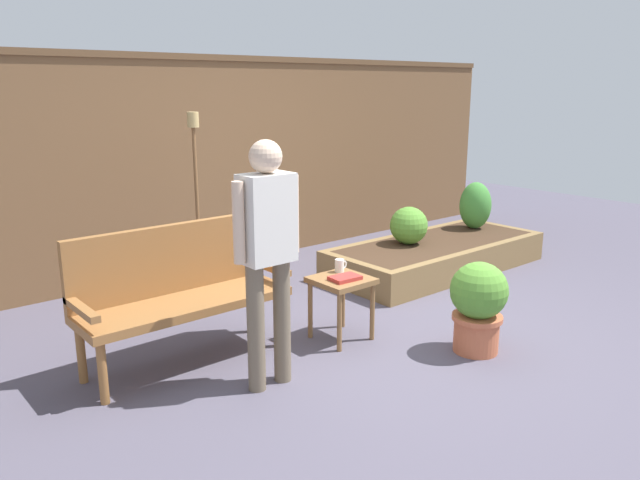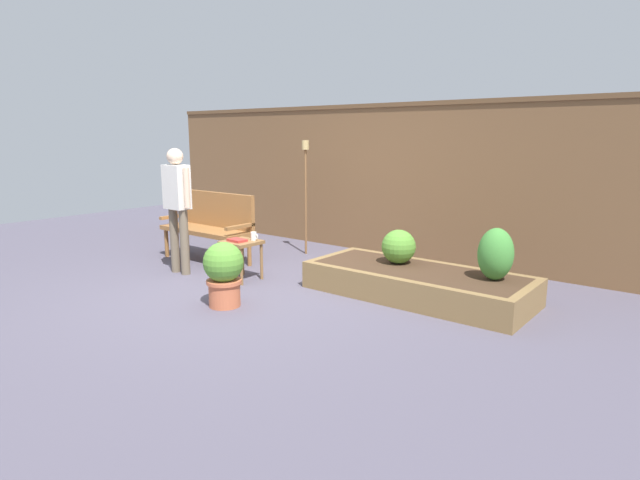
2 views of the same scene
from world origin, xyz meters
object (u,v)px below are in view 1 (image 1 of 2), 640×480
at_px(side_table, 341,288).
at_px(book_on_table, 345,278).
at_px(shrub_near_bench, 409,226).
at_px(garden_bench, 178,284).
at_px(cup_on_table, 340,266).
at_px(shrub_far_corner, 475,205).
at_px(person_by_bench, 267,244).
at_px(potted_boxwood, 478,303).
at_px(tiki_torch, 195,172).

distance_m(side_table, book_on_table, 0.11).
bearing_deg(shrub_near_bench, garden_bench, -172.15).
height_order(book_on_table, shrub_near_bench, shrub_near_bench).
distance_m(cup_on_table, shrub_near_bench, 1.72).
bearing_deg(shrub_far_corner, side_table, -163.18).
bearing_deg(person_by_bench, cup_on_table, 22.28).
distance_m(side_table, potted_boxwood, 0.99).
height_order(side_table, shrub_near_bench, shrub_near_bench).
distance_m(garden_bench, book_on_table, 1.19).
bearing_deg(garden_bench, person_by_bench, -71.02).
relative_size(tiki_torch, person_by_bench, 1.05).
distance_m(potted_boxwood, person_by_bench, 1.63).
xyz_separation_m(garden_bench, shrub_near_bench, (2.75, 0.38, -0.05)).
distance_m(garden_bench, tiki_torch, 1.48).
bearing_deg(shrub_near_bench, person_by_bench, -156.37).
distance_m(shrub_near_bench, shrub_far_corner, 1.10).
relative_size(side_table, tiki_torch, 0.29).
bearing_deg(book_on_table, cup_on_table, 62.86).
height_order(cup_on_table, shrub_near_bench, shrub_near_bench).
bearing_deg(tiki_torch, cup_on_table, -74.41).
bearing_deg(side_table, tiki_torch, 101.28).
height_order(cup_on_table, tiki_torch, tiki_torch).
xyz_separation_m(garden_bench, tiki_torch, (0.78, 1.11, 0.59)).
bearing_deg(potted_boxwood, shrub_far_corner, 36.93).
bearing_deg(side_table, shrub_far_corner, 16.82).
bearing_deg(tiki_torch, book_on_table, -79.54).
bearing_deg(potted_boxwood, cup_on_table, 118.49).
distance_m(shrub_far_corner, tiki_torch, 3.21).
height_order(shrub_near_bench, shrub_far_corner, shrub_far_corner).
bearing_deg(shrub_near_bench, shrub_far_corner, 0.00).
relative_size(shrub_far_corner, person_by_bench, 0.34).
relative_size(side_table, shrub_far_corner, 0.92).
distance_m(garden_bench, side_table, 1.19).
height_order(garden_bench, person_by_bench, person_by_bench).
xyz_separation_m(potted_boxwood, shrub_near_bench, (1.07, 1.63, 0.13)).
bearing_deg(potted_boxwood, book_on_table, 129.01).
distance_m(cup_on_table, book_on_table, 0.21).
bearing_deg(potted_boxwood, garden_bench, 143.36).
distance_m(side_table, person_by_bench, 1.04).
xyz_separation_m(shrub_near_bench, shrub_far_corner, (1.10, 0.00, 0.07)).
bearing_deg(tiki_torch, potted_boxwood, -69.12).
height_order(book_on_table, person_by_bench, person_by_bench).
height_order(garden_bench, potted_boxwood, garden_bench).
bearing_deg(side_table, garden_bench, 157.44).
xyz_separation_m(cup_on_table, shrub_near_bench, (1.57, 0.71, -0.04)).
bearing_deg(potted_boxwood, shrub_near_bench, 56.65).
bearing_deg(cup_on_table, potted_boxwood, -61.51).
bearing_deg(potted_boxwood, side_table, 126.46).
height_order(side_table, shrub_far_corner, shrub_far_corner).
xyz_separation_m(garden_bench, cup_on_table, (1.18, -0.33, -0.01)).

